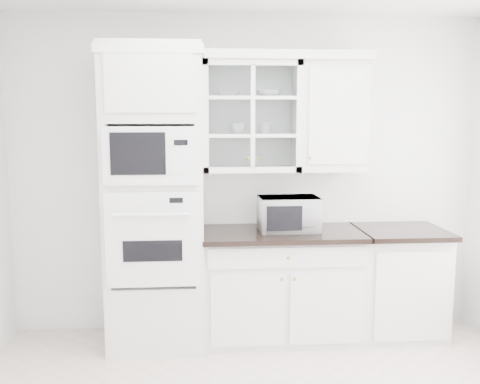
{
  "coord_description": "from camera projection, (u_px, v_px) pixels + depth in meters",
  "views": [
    {
      "loc": [
        -0.39,
        -2.84,
        1.85
      ],
      "look_at": [
        -0.1,
        1.05,
        1.3
      ],
      "focal_mm": 40.0,
      "sensor_mm": 36.0,
      "label": 1
    }
  ],
  "objects": [
    {
      "name": "room_shell",
      "position": [
        264.0,
        128.0,
        3.26
      ],
      "size": [
        4.0,
        3.5,
        2.7
      ],
      "color": "white",
      "rests_on": "ground"
    },
    {
      "name": "oven_column",
      "position": [
        156.0,
        199.0,
        4.27
      ],
      "size": [
        0.76,
        0.68,
        2.4
      ],
      "color": "silver",
      "rests_on": "ground"
    },
    {
      "name": "base_cabinet_run",
      "position": [
        282.0,
        284.0,
        4.48
      ],
      "size": [
        1.32,
        0.67,
        0.92
      ],
      "color": "silver",
      "rests_on": "ground"
    },
    {
      "name": "extra_base_cabinet",
      "position": [
        398.0,
        281.0,
        4.55
      ],
      "size": [
        0.72,
        0.67,
        0.92
      ],
      "color": "silver",
      "rests_on": "ground"
    },
    {
      "name": "upper_cabinet_glass",
      "position": [
        251.0,
        117.0,
        4.4
      ],
      "size": [
        0.8,
        0.33,
        0.9
      ],
      "color": "silver",
      "rests_on": "room_shell"
    },
    {
      "name": "upper_cabinet_solid",
      "position": [
        331.0,
        117.0,
        4.45
      ],
      "size": [
        0.55,
        0.33,
        0.9
      ],
      "primitive_type": "cube",
      "color": "silver",
      "rests_on": "room_shell"
    },
    {
      "name": "crown_molding",
      "position": [
        238.0,
        56.0,
        4.3
      ],
      "size": [
        2.14,
        0.38,
        0.07
      ],
      "primitive_type": "cube",
      "color": "white",
      "rests_on": "room_shell"
    },
    {
      "name": "countertop_microwave",
      "position": [
        288.0,
        213.0,
        4.39
      ],
      "size": [
        0.49,
        0.42,
        0.28
      ],
      "primitive_type": "imported",
      "rotation": [
        0.0,
        0.0,
        3.17
      ],
      "color": "white",
      "rests_on": "base_cabinet_run"
    },
    {
      "name": "bowl_a",
      "position": [
        229.0,
        94.0,
        4.37
      ],
      "size": [
        0.22,
        0.22,
        0.05
      ],
      "primitive_type": "imported",
      "rotation": [
        0.0,
        0.0,
        -0.17
      ],
      "color": "white",
      "rests_on": "upper_cabinet_glass"
    },
    {
      "name": "bowl_b",
      "position": [
        269.0,
        94.0,
        4.38
      ],
      "size": [
        0.23,
        0.23,
        0.06
      ],
      "primitive_type": "imported",
      "rotation": [
        0.0,
        0.0,
        -0.35
      ],
      "color": "white",
      "rests_on": "upper_cabinet_glass"
    },
    {
      "name": "cup_a",
      "position": [
        238.0,
        128.0,
        4.42
      ],
      "size": [
        0.15,
        0.15,
        0.09
      ],
      "primitive_type": "imported",
      "rotation": [
        0.0,
        0.0,
        0.32
      ],
      "color": "white",
      "rests_on": "upper_cabinet_glass"
    },
    {
      "name": "cup_b",
      "position": [
        265.0,
        128.0,
        4.44
      ],
      "size": [
        0.13,
        0.13,
        0.09
      ],
      "primitive_type": "imported",
      "rotation": [
        0.0,
        0.0,
        -0.33
      ],
      "color": "white",
      "rests_on": "upper_cabinet_glass"
    }
  ]
}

